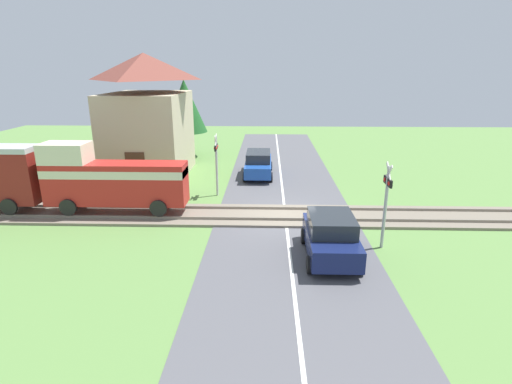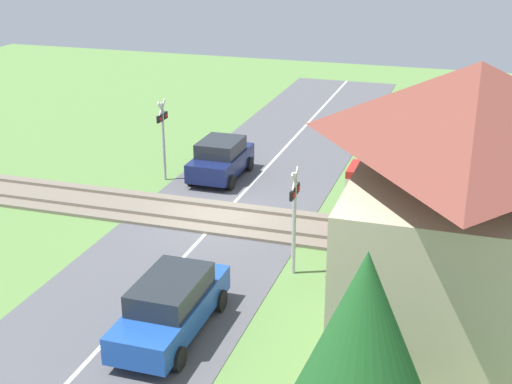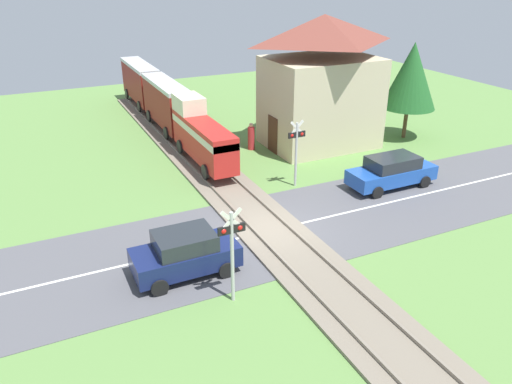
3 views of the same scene
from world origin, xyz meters
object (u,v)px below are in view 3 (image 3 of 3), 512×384
train (166,103)px  station_building (321,84)px  pedestrian_by_station (251,137)px  car_far_side (392,171)px  crossing_signal_west_approach (232,244)px  car_near_crossing (185,253)px  crossing_signal_east_approach (296,145)px

train → station_building: bearing=-40.7°
station_building → pedestrian_by_station: (-4.03, 0.93, -2.92)m
pedestrian_by_station → car_far_side: bearing=-63.6°
train → crossing_signal_west_approach: train is taller
train → car_near_crossing: size_ratio=5.45×
crossing_signal_west_approach → crossing_signal_east_approach: (6.37, 7.12, 0.00)m
train → pedestrian_by_station: (3.46, -5.51, -1.15)m
car_near_crossing → crossing_signal_west_approach: bearing=-67.1°
train → car_near_crossing: train is taller
car_far_side → station_building: (0.13, 6.89, 2.83)m
car_near_crossing → pedestrian_by_station: bearing=54.9°
car_near_crossing → crossing_signal_east_approach: 8.91m
crossing_signal_west_approach → pedestrian_by_station: bearing=62.6°
train → pedestrian_by_station: size_ratio=12.49×
crossing_signal_east_approach → pedestrian_by_station: size_ratio=2.07×
crossing_signal_east_approach → station_building: station_building is taller
train → car_near_crossing: (-4.08, -16.21, -1.04)m
pedestrian_by_station → crossing_signal_west_approach: bearing=-117.4°
car_far_side → crossing_signal_west_approach: (-10.54, -5.00, 1.31)m
pedestrian_by_station → car_near_crossing: bearing=-125.1°
train → car_far_side: size_ratio=4.54×
train → crossing_signal_east_approach: 11.66m
station_building → crossing_signal_west_approach: bearing=-131.9°
crossing_signal_west_approach → pedestrian_by_station: 14.51m
station_building → pedestrian_by_station: size_ratio=4.66×
train → station_building: 10.03m
car_near_crossing → pedestrian_by_station: (7.54, 10.71, -0.11)m
car_far_side → crossing_signal_east_approach: size_ratio=1.33×
car_near_crossing → crossing_signal_east_approach: crossing_signal_east_approach is taller
car_near_crossing → station_building: bearing=40.2°
station_building → pedestrian_by_station: 5.06m
crossing_signal_east_approach → station_building: size_ratio=0.45×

